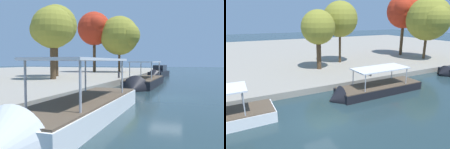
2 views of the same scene
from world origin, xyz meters
The scene contains 8 objects.
ground_plane centered at (0.00, 0.00, 0.00)m, with size 220.00×220.00×0.00m, color #23383D.
dock_promenade centered at (0.00, 33.86, 0.36)m, with size 120.00×55.00×0.72m, color gray.
tour_boat_2 centered at (7.64, 3.34, 0.30)m, with size 11.47×3.01×4.06m.
mooring_bollard_0 centered at (10.22, 7.17, 1.17)m, with size 0.28×0.28×0.83m.
tree_0 centered at (5.65, 14.34, 6.86)m, with size 5.03×5.31×8.77m.
tree_1 centered at (10.69, 16.83, 8.09)m, with size 5.93×5.93×10.33m.
tree_2 centered at (25.37, 17.47, 9.63)m, with size 6.85×6.85×12.37m.
tree_3 centered at (26.56, 11.93, 8.20)m, with size 7.87×8.35×11.36m.
Camera 2 is at (-5.39, -13.34, 8.15)m, focal length 31.56 mm.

